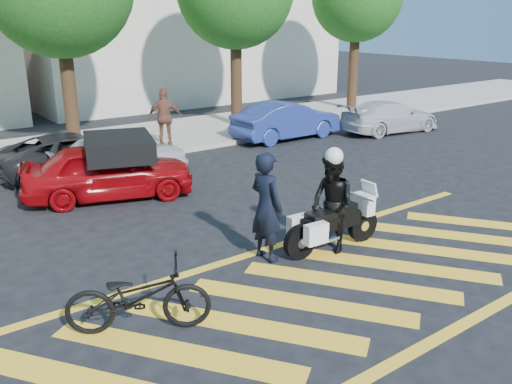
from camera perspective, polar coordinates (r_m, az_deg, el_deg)
ground at (r=9.01m, az=7.60°, el=-10.29°), size 90.00×90.00×0.00m
sidewalk at (r=18.95m, az=-18.47°, el=4.39°), size 60.00×5.00×0.15m
crosswalk at (r=8.99m, az=7.42°, el=-10.34°), size 12.33×4.00×0.01m
officer_bike at (r=9.68m, az=1.11°, el=-1.55°), size 0.55×0.77×2.01m
bicycle at (r=7.85m, az=-12.28°, el=-10.71°), size 2.11×1.58×1.06m
police_motorcycle at (r=10.31m, az=7.95°, el=-3.32°), size 2.21×0.72×0.97m
officer_moto at (r=10.16m, az=8.00°, el=-1.26°), size 0.76×0.94×1.85m
red_convertible at (r=13.58m, az=-15.26°, el=2.18°), size 4.34×2.79×1.38m
parked_mid_left at (r=15.97m, az=-18.43°, el=3.84°), size 4.26×2.07×1.17m
parked_mid_right at (r=15.18m, az=-14.21°, el=3.72°), size 3.84×1.78×1.27m
parked_right at (r=19.63m, az=3.26°, el=7.54°), size 4.13×1.47×1.36m
parked_far_right at (r=21.44m, az=13.90°, el=7.71°), size 4.26×2.14×1.19m
pedestrian_right at (r=18.01m, az=-9.55°, el=7.74°), size 1.20×0.95×1.91m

